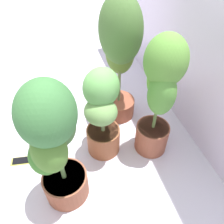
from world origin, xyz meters
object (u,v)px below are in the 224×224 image
object	(u,v)px
potted_plant_center	(102,112)
potted_plant_front_right	(54,142)
cell_phone	(21,161)
potted_plant_back_center	(159,94)
potted_plant_back_left	(120,51)

from	to	relation	value
potted_plant_center	potted_plant_front_right	size ratio (longest dim) A/B	0.81
potted_plant_front_right	cell_phone	xyz separation A→B (m)	(-0.31, -0.29, -0.48)
potted_plant_back_center	cell_phone	size ratio (longest dim) A/B	5.77
potted_plant_center	cell_phone	distance (m)	0.70
potted_plant_front_right	potted_plant_back_center	bearing A→B (deg)	106.03
potted_plant_back_center	potted_plant_center	bearing A→B (deg)	-103.40
cell_phone	potted_plant_center	bearing A→B (deg)	-86.89
potted_plant_back_left	cell_phone	bearing A→B (deg)	-69.79
potted_plant_back_center	potted_plant_front_right	xyz separation A→B (m)	(0.18, -0.64, -0.02)
potted_plant_back_center	potted_plant_back_left	bearing A→B (deg)	-164.75
potted_plant_center	potted_plant_back_center	distance (m)	0.37
potted_plant_back_center	cell_phone	world-z (taller)	potted_plant_back_center
potted_plant_back_center	potted_plant_back_left	distance (m)	0.45
potted_plant_front_right	potted_plant_back_left	bearing A→B (deg)	139.16
potted_plant_center	cell_phone	size ratio (longest dim) A/B	4.50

